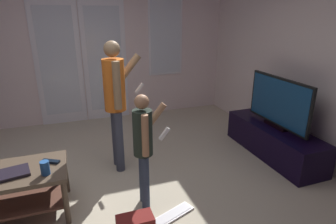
% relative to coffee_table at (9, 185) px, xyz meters
% --- Properties ---
extents(ground_plane, '(5.27, 5.22, 0.02)m').
position_rel_coffee_table_xyz_m(ground_plane, '(0.81, -0.14, -0.35)').
color(ground_plane, '#BAAF95').
extents(wall_back_with_doors, '(5.27, 0.09, 2.58)m').
position_rel_coffee_table_xyz_m(wall_back_with_doors, '(0.85, 2.43, 0.91)').
color(wall_back_with_doors, silver).
rests_on(wall_back_with_doors, ground_plane).
extents(wall_right_plain, '(0.06, 5.22, 2.55)m').
position_rel_coffee_table_xyz_m(wall_right_plain, '(3.41, -0.14, 0.93)').
color(wall_right_plain, silver).
rests_on(wall_right_plain, ground_plane).
extents(coffee_table, '(1.00, 0.58, 0.47)m').
position_rel_coffee_table_xyz_m(coffee_table, '(0.00, 0.00, 0.00)').
color(coffee_table, brown).
rests_on(coffee_table, ground_plane).
extents(tv_stand, '(0.48, 1.48, 0.40)m').
position_rel_coffee_table_xyz_m(tv_stand, '(3.07, 0.21, -0.14)').
color(tv_stand, black).
rests_on(tv_stand, ground_plane).
extents(flat_screen_tv, '(0.08, 1.06, 0.65)m').
position_rel_coffee_table_xyz_m(flat_screen_tv, '(3.07, 0.22, 0.39)').
color(flat_screen_tv, black).
rests_on(flat_screen_tv, tv_stand).
extents(person_adult, '(0.51, 0.42, 1.52)m').
position_rel_coffee_table_xyz_m(person_adult, '(1.09, 0.58, 0.57)').
color(person_adult, '#3A4051').
rests_on(person_adult, ground_plane).
extents(person_child, '(0.39, 0.31, 1.13)m').
position_rel_coffee_table_xyz_m(person_child, '(1.20, -0.22, 0.33)').
color(person_child, '#2D394F').
rests_on(person_child, ground_plane).
extents(loose_keyboard, '(0.46, 0.28, 0.02)m').
position_rel_coffee_table_xyz_m(loose_keyboard, '(1.39, -0.48, -0.33)').
color(loose_keyboard, white).
rests_on(loose_keyboard, ground_plane).
extents(laptop_closed, '(0.37, 0.27, 0.03)m').
position_rel_coffee_table_xyz_m(laptop_closed, '(0.02, -0.05, 0.14)').
color(laptop_closed, black).
rests_on(laptop_closed, coffee_table).
extents(cup_by_laptop, '(0.08, 0.08, 0.12)m').
position_rel_coffee_table_xyz_m(cup_by_laptop, '(0.33, -0.14, 0.19)').
color(cup_by_laptop, '#235194').
rests_on(cup_by_laptop, coffee_table).
extents(tv_remote_black, '(0.17, 0.13, 0.02)m').
position_rel_coffee_table_xyz_m(tv_remote_black, '(0.36, 0.06, 0.14)').
color(tv_remote_black, black).
rests_on(tv_remote_black, coffee_table).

